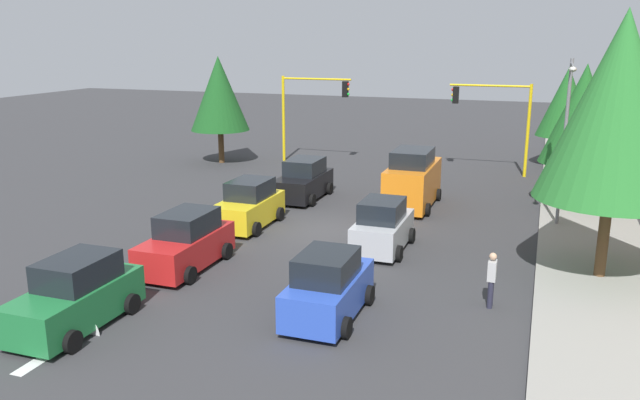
% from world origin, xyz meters
% --- Properties ---
extents(ground_plane, '(120.00, 120.00, 0.00)m').
position_xyz_m(ground_plane, '(0.00, 0.00, 0.00)').
color(ground_plane, '#353538').
extents(sidewalk_kerb, '(80.00, 4.00, 0.15)m').
position_xyz_m(sidewalk_kerb, '(-5.00, 10.50, 0.07)').
color(sidewalk_kerb, gray).
rests_on(sidewalk_kerb, ground).
extents(lane_arrow_near, '(2.40, 1.10, 1.10)m').
position_xyz_m(lane_arrow_near, '(11.51, -3.00, 0.01)').
color(lane_arrow_near, silver).
rests_on(lane_arrow_near, ground).
extents(traffic_signal_far_left, '(0.36, 4.59, 5.28)m').
position_xyz_m(traffic_signal_far_left, '(-14.00, 5.63, 3.76)').
color(traffic_signal_far_left, yellow).
rests_on(traffic_signal_far_left, ground).
extents(traffic_signal_far_right, '(0.36, 4.59, 5.44)m').
position_xyz_m(traffic_signal_far_right, '(-14.00, -5.66, 3.86)').
color(traffic_signal_far_right, yellow).
rests_on(traffic_signal_far_right, ground).
extents(street_lamp_curbside, '(2.15, 0.28, 7.00)m').
position_xyz_m(street_lamp_curbside, '(-3.61, 9.20, 4.35)').
color(street_lamp_curbside, slate).
rests_on(street_lamp_curbside, ground).
extents(tree_opposite_side, '(3.68, 3.68, 6.70)m').
position_xyz_m(tree_opposite_side, '(-12.00, -11.00, 4.39)').
color(tree_opposite_side, brown).
rests_on(tree_opposite_side, ground).
extents(tree_roadside_mid, '(3.66, 3.66, 6.67)m').
position_xyz_m(tree_roadside_mid, '(-8.00, 10.00, 4.36)').
color(tree_roadside_mid, brown).
rests_on(tree_roadside_mid, ground).
extents(tree_roadside_near, '(4.75, 4.75, 8.71)m').
position_xyz_m(tree_roadside_near, '(2.00, 10.50, 5.73)').
color(tree_roadside_near, brown).
rests_on(tree_roadside_near, ground).
extents(tree_roadside_far, '(3.36, 3.36, 6.11)m').
position_xyz_m(tree_roadside_far, '(-18.00, 9.50, 3.99)').
color(tree_roadside_far, brown).
rests_on(tree_roadside_far, ground).
extents(delivery_van_orange, '(4.80, 2.22, 2.77)m').
position_xyz_m(delivery_van_orange, '(-5.24, 2.72, 1.28)').
color(delivery_van_orange, orange).
rests_on(delivery_van_orange, ground).
extents(car_silver, '(3.64, 1.97, 1.98)m').
position_xyz_m(car_silver, '(1.43, 2.95, 0.89)').
color(car_silver, '#B2B5BA').
rests_on(car_silver, ground).
extents(car_green, '(4.06, 2.01, 1.98)m').
position_xyz_m(car_green, '(10.68, -3.40, 0.90)').
color(car_green, '#1E7238').
rests_on(car_green, ground).
extents(car_yellow, '(3.90, 2.03, 1.98)m').
position_xyz_m(car_yellow, '(0.26, -3.15, 0.90)').
color(car_yellow, yellow).
rests_on(car_yellow, ground).
extents(car_blue, '(3.79, 1.99, 1.98)m').
position_xyz_m(car_blue, '(7.76, 2.95, 0.90)').
color(car_blue, blue).
rests_on(car_blue, ground).
extents(car_red, '(4.13, 2.02, 1.98)m').
position_xyz_m(car_red, '(5.56, -3.01, 0.90)').
color(car_red, red).
rests_on(car_red, ground).
extents(car_black, '(4.15, 2.09, 1.98)m').
position_xyz_m(car_black, '(-5.00, -2.68, 0.90)').
color(car_black, black).
rests_on(car_black, ground).
extents(pedestrian_crossing, '(0.40, 0.24, 1.70)m').
position_xyz_m(pedestrian_crossing, '(5.50, 7.28, 0.91)').
color(pedestrian_crossing, '#262638').
rests_on(pedestrian_crossing, ground).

